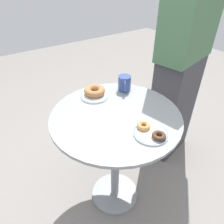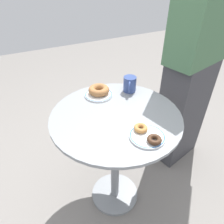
% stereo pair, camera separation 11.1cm
% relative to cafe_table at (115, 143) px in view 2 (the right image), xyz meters
% --- Properties ---
extents(ground_plane, '(7.00, 7.00, 0.02)m').
position_rel_cafe_table_xyz_m(ground_plane, '(0.00, 0.00, -0.55)').
color(ground_plane, gray).
extents(cafe_table, '(0.71, 0.71, 0.75)m').
position_rel_cafe_table_xyz_m(cafe_table, '(0.00, 0.00, 0.00)').
color(cafe_table, gray).
rests_on(cafe_table, ground).
extents(plate_left, '(0.17, 0.17, 0.01)m').
position_rel_cafe_table_xyz_m(plate_left, '(-0.22, -0.00, 0.22)').
color(plate_left, white).
rests_on(plate_left, cafe_table).
extents(plate_right, '(0.17, 0.17, 0.01)m').
position_rel_cafe_table_xyz_m(plate_right, '(0.22, 0.05, 0.22)').
color(plate_right, white).
rests_on(plate_right, cafe_table).
extents(donut_cinnamon, '(0.18, 0.18, 0.04)m').
position_rel_cafe_table_xyz_m(donut_cinnamon, '(-0.23, 0.01, 0.24)').
color(donut_cinnamon, '#A36B3D').
rests_on(donut_cinnamon, plate_left).
extents(donut_chocolate, '(0.08, 0.08, 0.02)m').
position_rel_cafe_table_xyz_m(donut_chocolate, '(0.27, 0.05, 0.23)').
color(donut_chocolate, '#422819').
rests_on(donut_chocolate, plate_right).
extents(donut_old_fashioned, '(0.07, 0.07, 0.02)m').
position_rel_cafe_table_xyz_m(donut_old_fashioned, '(0.18, 0.04, 0.23)').
color(donut_old_fashioned, '#BC7F42').
rests_on(donut_old_fashioned, plate_right).
extents(coffee_mug, '(0.11, 0.09, 0.10)m').
position_rel_cafe_table_xyz_m(coffee_mug, '(-0.18, 0.20, 0.26)').
color(coffee_mug, '#334784').
rests_on(coffee_mug, cafe_table).
extents(person_figure, '(0.31, 0.48, 1.72)m').
position_rel_cafe_table_xyz_m(person_figure, '(-0.15, 0.69, 0.31)').
color(person_figure, '#3D3D42').
rests_on(person_figure, ground).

